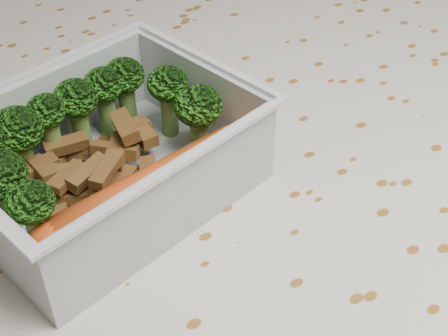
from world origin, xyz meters
TOP-DOWN VIEW (x-y plane):
  - dining_table at (0.00, 0.00)m, footprint 1.40×0.90m
  - tablecloth at (0.00, 0.00)m, footprint 1.46×0.96m
  - lunch_container at (-0.06, 0.05)m, footprint 0.22×0.18m
  - broccoli_florets at (-0.06, 0.07)m, footprint 0.17×0.12m
  - meat_pile at (-0.07, 0.06)m, footprint 0.12×0.09m
  - sausage at (-0.05, 0.01)m, footprint 0.17×0.04m

SIDE VIEW (x-z plane):
  - dining_table at x=0.00m, z-range 0.29..1.04m
  - tablecloth at x=0.00m, z-range 0.62..0.81m
  - meat_pile at x=-0.07m, z-range 0.76..0.79m
  - sausage at x=-0.05m, z-range 0.76..0.79m
  - lunch_container at x=-0.06m, z-range 0.75..0.81m
  - broccoli_florets at x=-0.06m, z-range 0.77..0.83m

